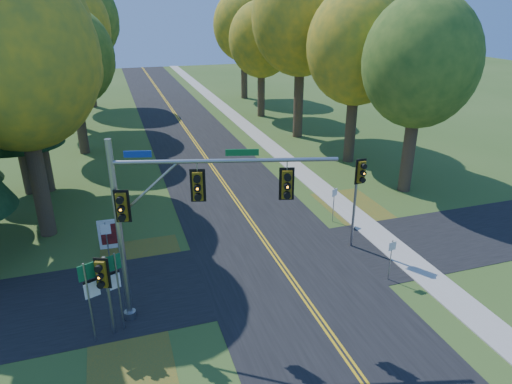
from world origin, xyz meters
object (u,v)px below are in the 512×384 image
object	(u,v)px
traffic_mast	(173,209)
east_signal_pole	(359,182)
route_sign_cluster	(102,282)
info_kiosk	(110,234)

from	to	relation	value
traffic_mast	east_signal_pole	distance (m)	10.08
route_sign_cluster	info_kiosk	world-z (taller)	route_sign_cluster
traffic_mast	route_sign_cluster	bearing A→B (deg)	-160.90
east_signal_pole	info_kiosk	bearing A→B (deg)	158.59
info_kiosk	route_sign_cluster	bearing A→B (deg)	-89.36
info_kiosk	traffic_mast	bearing A→B (deg)	-66.82
east_signal_pole	info_kiosk	world-z (taller)	east_signal_pole
traffic_mast	route_sign_cluster	xyz separation A→B (m)	(-2.81, -0.20, -2.47)
east_signal_pole	route_sign_cluster	xyz separation A→B (m)	(-12.38, -3.13, -1.33)
traffic_mast	info_kiosk	size ratio (longest dim) A/B	5.04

